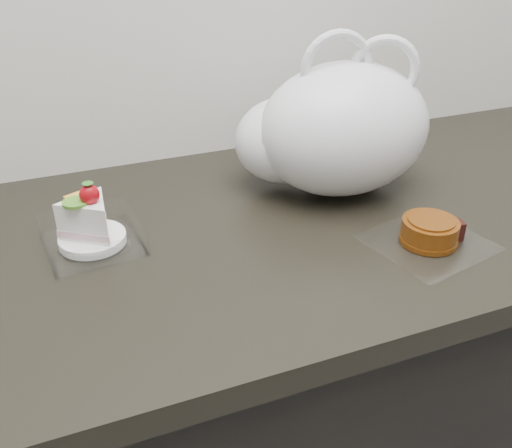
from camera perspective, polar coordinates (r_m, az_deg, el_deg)
counter at (r=1.21m, az=-0.40°, el=-18.79°), size 2.04×0.64×0.90m
cake_tray at (r=0.88m, az=-16.18°, el=-0.46°), size 0.15×0.15×0.11m
mooncake_wrap at (r=0.90m, az=17.01°, el=-0.88°), size 0.20×0.19×0.04m
plastic_bag at (r=1.00m, az=7.63°, el=9.29°), size 0.38×0.31×0.28m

